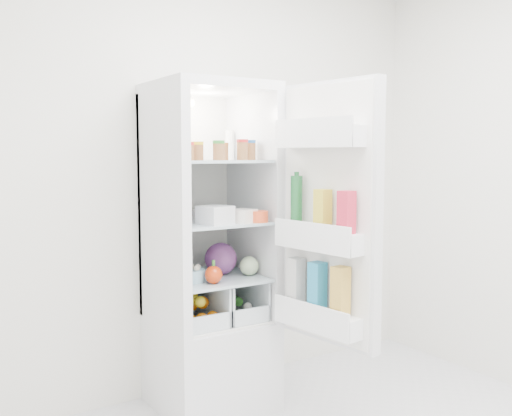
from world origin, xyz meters
TOP-DOWN VIEW (x-y plane):
  - room_walls at (0.00, 0.00)m, footprint 3.02×3.02m
  - refrigerator at (-0.20, 1.25)m, footprint 0.60×0.60m
  - shelf_low at (-0.20, 1.19)m, footprint 0.49×0.53m
  - shelf_mid at (-0.20, 1.19)m, footprint 0.49×0.53m
  - shelf_top at (-0.20, 1.19)m, footprint 0.49×0.53m
  - crisper_left at (-0.32, 1.19)m, footprint 0.23×0.46m
  - crisper_right at (-0.08, 1.19)m, footprint 0.23×0.46m
  - condiment_jars at (-0.22, 1.10)m, footprint 0.46×0.32m
  - squeeze_bottle at (0.01, 1.35)m, footprint 0.06×0.06m
  - tub_white at (-0.26, 1.03)m, footprint 0.18×0.18m
  - tub_cream at (-0.10, 1.01)m, footprint 0.15×0.15m
  - tin_red at (-0.02, 0.97)m, footprint 0.10×0.10m
  - foil_tray at (-0.25, 1.37)m, footprint 0.19×0.16m
  - red_cabbage at (-0.14, 1.19)m, footprint 0.18×0.18m
  - bell_pepper at (-0.28, 1.01)m, footprint 0.09×0.09m
  - mushroom_bowl at (-0.35, 1.12)m, footprint 0.18×0.18m
  - salad_bag at (-0.02, 1.09)m, footprint 0.11×0.11m
  - citrus_pile at (-0.33, 1.15)m, footprint 0.20×0.31m
  - veg_pile at (-0.07, 1.18)m, footprint 0.16×0.30m
  - fridge_door at (0.14, 0.61)m, footprint 0.24×0.60m

SIDE VIEW (x-z plane):
  - veg_pile at x=-0.07m, z-range 0.51..0.61m
  - citrus_pile at x=-0.33m, z-range 0.51..0.67m
  - crisper_left at x=-0.32m, z-range 0.50..0.72m
  - crisper_right at x=-0.08m, z-range 0.50..0.72m
  - refrigerator at x=-0.20m, z-range -0.23..1.57m
  - shelf_low at x=-0.20m, z-range 0.73..0.75m
  - mushroom_bowl at x=-0.35m, z-range 0.75..0.81m
  - bell_pepper at x=-0.28m, z-range 0.75..0.84m
  - salad_bag at x=-0.02m, z-range 0.75..0.85m
  - red_cabbage at x=-0.14m, z-range 0.75..0.93m
  - shelf_mid at x=-0.20m, z-range 1.04..1.06m
  - foil_tray at x=-0.25m, z-range 1.06..1.10m
  - tin_red at x=-0.02m, z-range 1.06..1.12m
  - fridge_door at x=0.14m, z-range 0.44..1.74m
  - tub_cream at x=-0.10m, z-range 1.06..1.13m
  - tub_white at x=-0.26m, z-range 1.06..1.15m
  - shelf_top at x=-0.20m, z-range 1.37..1.39m
  - condiment_jars at x=-0.22m, z-range 1.39..1.47m
  - squeeze_bottle at x=0.01m, z-range 1.39..1.56m
  - room_walls at x=0.00m, z-range 0.29..2.90m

